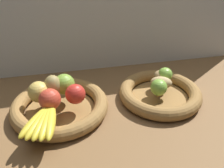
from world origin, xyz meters
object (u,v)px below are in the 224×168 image
Objects in this scene: fruit_bowl_left at (60,106)px; banana_bunch_front at (44,120)px; apple_golden_left at (39,92)px; pear_brown at (53,86)px; apple_green_back at (64,84)px; apple_red_front at (50,99)px; potato_large at (161,82)px; apple_red_right at (75,94)px; lime_far at (165,75)px; fruit_bowl_right at (160,93)px; lime_near at (159,87)px; potato_back at (162,76)px.

banana_bunch_front is at bearing -111.35° from fruit_bowl_left.
pear_brown is (4.76, 1.52, 0.51)cm from apple_golden_left.
apple_red_front is at bearing -121.41° from apple_green_back.
apple_red_front is 0.98× the size of apple_golden_left.
banana_bunch_front is 2.27× the size of potato_large.
apple_red_right is 1.21× the size of lime_far.
potato_large is at bearing 159.44° from fruit_bowl_right.
fruit_bowl_left is at bearing 180.00° from fruit_bowl_right.
potato_back is at bearing 61.02° from lime_near.
apple_red_right reaches higher than fruit_bowl_right.
pear_brown reaches higher than banana_bunch_front.
apple_red_front is 40.52cm from potato_large.
apple_red_front is (-40.27, -4.26, 6.20)cm from fruit_bowl_right.
banana_bunch_front is 48.26cm from lime_far.
fruit_bowl_left is 7.80cm from apple_green_back.
apple_green_back is 1.09× the size of apple_red_right.
apple_red_right is at bearing -167.76° from potato_back.
fruit_bowl_left is 5.72× the size of lime_near.
apple_red_front is at bearing -173.97° from fruit_bowl_right.
fruit_bowl_right is 32.66cm from apple_red_right.
apple_golden_left is 0.40× the size of banana_bunch_front.
fruit_bowl_right is 5.02× the size of potato_back.
lime_near is at bearing -123.69° from fruit_bowl_right.
apple_golden_left reaches higher than lime_near.
banana_bunch_front reaches higher than fruit_bowl_left.
apple_green_back reaches higher than apple_golden_left.
pear_brown is at bearing -161.76° from apple_green_back.
potato_large is at bearing 4.82° from apple_red_right.
potato_back is (42.41, 8.96, -1.47)cm from apple_red_front.
lime_far is (38.53, 0.27, -0.90)cm from apple_green_back.
apple_red_right is at bearing 10.67° from apple_red_front.
apple_green_back reaches higher than potato_back.
apple_red_right is 32.12cm from potato_large.
apple_red_right is at bearing -63.11° from apple_green_back.
lime_far is at bearing 52.13° from fruit_bowl_right.
lime_near is (-2.76, -4.15, 0.79)cm from potato_large.
pear_brown reaches higher than lime_far.
apple_red_front reaches higher than fruit_bowl_left.
pear_brown reaches higher than potato_large.
apple_red_front is 37.51cm from lime_near.
lime_near is at bearing -6.78° from fruit_bowl_left.
fruit_bowl_right is 5.24× the size of lime_near.
lime_far is at bearing 11.00° from apple_red_right.
fruit_bowl_right is at bearing -127.87° from lime_far.
potato_large is (31.98, 2.69, -1.24)cm from apple_red_right.
apple_golden_left reaches higher than apple_red_right.
lime_far is at bearing 2.09° from pear_brown.
pear_brown reaches higher than apple_golden_left.
fruit_bowl_left is at bearing -174.20° from lime_far.
apple_red_right is 1.10× the size of potato_back.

